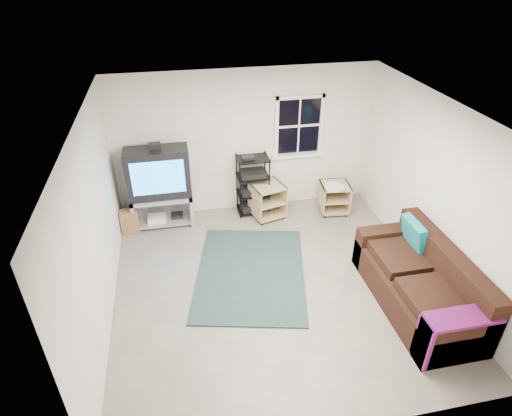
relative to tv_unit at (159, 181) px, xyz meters
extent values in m
plane|color=slate|center=(1.56, -2.02, -0.85)|extent=(4.60, 4.60, 0.00)
plane|color=white|center=(1.56, -2.02, 1.75)|extent=(4.60, 4.60, 0.00)
plane|color=silver|center=(1.56, 0.28, 0.45)|extent=(4.60, 0.00, 4.60)
plane|color=silver|center=(1.56, -4.32, 0.45)|extent=(4.60, 0.00, 4.60)
plane|color=silver|center=(-0.74, -2.02, 0.45)|extent=(0.00, 4.60, 4.60)
plane|color=silver|center=(3.86, -2.02, 0.45)|extent=(0.00, 4.60, 4.60)
cube|color=black|center=(2.51, 0.27, 0.70)|extent=(0.80, 0.01, 1.02)
cube|color=white|center=(2.51, 0.25, 1.22)|extent=(0.88, 0.06, 0.06)
cube|color=white|center=(2.51, 0.23, 0.15)|extent=(0.98, 0.14, 0.05)
cube|color=white|center=(2.10, 0.25, 0.70)|extent=(0.06, 0.06, 1.10)
cube|color=white|center=(2.92, 0.25, 0.70)|extent=(0.06, 0.06, 1.10)
cube|color=white|center=(2.51, 0.25, 0.70)|extent=(0.78, 0.04, 0.04)
cube|color=#A7A7AF|center=(0.00, -0.01, -0.30)|extent=(1.05, 0.53, 0.06)
cube|color=#A7A7AF|center=(-0.49, -0.01, -0.56)|extent=(0.06, 0.53, 0.58)
cube|color=#A7A7AF|center=(0.49, -0.01, -0.56)|extent=(0.06, 0.53, 0.58)
cube|color=#A7A7AF|center=(0.00, -0.01, -0.77)|extent=(0.92, 0.48, 0.04)
cube|color=#A7A7AF|center=(0.00, 0.23, -0.56)|extent=(1.05, 0.04, 0.58)
cube|color=silver|center=(-0.13, -0.05, -0.71)|extent=(0.32, 0.25, 0.08)
cube|color=black|center=(0.23, -0.01, -0.72)|extent=(0.21, 0.19, 0.06)
cube|color=black|center=(0.00, -0.01, 0.16)|extent=(1.05, 0.44, 0.86)
cube|color=#1E7FFF|center=(0.00, -0.23, 0.18)|extent=(0.86, 0.01, 0.59)
cube|color=black|center=(0.00, -0.01, 0.64)|extent=(0.19, 0.14, 0.11)
cylinder|color=black|center=(1.37, -0.13, -0.28)|extent=(0.02, 0.02, 1.14)
cylinder|color=black|center=(1.90, -0.13, -0.28)|extent=(0.02, 0.02, 1.14)
cylinder|color=black|center=(1.37, 0.24, -0.28)|extent=(0.02, 0.02, 1.14)
cylinder|color=black|center=(1.90, 0.24, -0.28)|extent=(0.02, 0.02, 1.14)
cube|color=black|center=(1.64, 0.06, -0.80)|extent=(0.57, 0.41, 0.02)
cube|color=black|center=(1.64, 0.06, -0.74)|extent=(0.44, 0.33, 0.09)
cube|color=black|center=(1.64, 0.06, -0.45)|extent=(0.57, 0.41, 0.02)
cube|color=black|center=(1.64, 0.06, -0.39)|extent=(0.44, 0.33, 0.09)
cube|color=black|center=(1.64, 0.06, -0.11)|extent=(0.57, 0.41, 0.02)
cube|color=black|center=(1.64, 0.06, -0.05)|extent=(0.44, 0.33, 0.09)
cube|color=black|center=(1.64, 0.06, 0.24)|extent=(0.57, 0.41, 0.02)
cube|color=tan|center=(1.86, -0.15, -0.22)|extent=(0.66, 0.66, 0.02)
cube|color=tan|center=(1.86, -0.15, -0.78)|extent=(0.66, 0.66, 0.02)
cube|color=tan|center=(1.62, -0.21, -0.50)|extent=(0.16, 0.53, 0.58)
cube|color=tan|center=(2.11, -0.08, -0.50)|extent=(0.16, 0.53, 0.58)
cube|color=tan|center=(1.80, 0.10, -0.50)|extent=(0.48, 0.15, 0.58)
cube|color=tan|center=(1.86, -0.15, -0.53)|extent=(0.61, 0.62, 0.02)
cylinder|color=black|center=(1.71, -0.41, -0.82)|extent=(0.05, 0.05, 0.05)
cylinder|color=black|center=(2.02, 0.12, -0.82)|extent=(0.05, 0.05, 0.05)
cube|color=tan|center=(3.11, -0.23, -0.30)|extent=(0.56, 0.56, 0.02)
cube|color=tan|center=(3.11, -0.23, -0.78)|extent=(0.56, 0.56, 0.02)
cube|color=tan|center=(2.87, -0.20, -0.54)|extent=(0.08, 0.51, 0.51)
cube|color=tan|center=(3.35, -0.26, -0.54)|extent=(0.08, 0.51, 0.51)
cube|color=tan|center=(3.14, 0.01, -0.54)|extent=(0.46, 0.07, 0.51)
cube|color=tan|center=(3.11, -0.23, -0.56)|extent=(0.51, 0.53, 0.02)
cylinder|color=black|center=(2.89, -0.41, -0.82)|extent=(0.05, 0.05, 0.05)
cylinder|color=black|center=(3.34, -0.05, -0.82)|extent=(0.05, 0.05, 0.05)
cylinder|color=silver|center=(3.05, -0.33, -0.27)|extent=(0.36, 0.36, 0.03)
cube|color=black|center=(3.36, -2.78, -0.63)|extent=(0.95, 2.11, 0.44)
cube|color=black|center=(3.70, -2.78, -0.18)|extent=(0.25, 2.11, 0.45)
cube|color=black|center=(3.36, -1.85, -0.52)|extent=(0.95, 0.25, 0.65)
cube|color=black|center=(3.36, -3.70, -0.52)|extent=(0.95, 0.25, 0.65)
cube|color=black|center=(3.27, -3.20, -0.34)|extent=(0.63, 0.76, 0.14)
cube|color=black|center=(3.27, -2.35, -0.34)|extent=(0.63, 0.76, 0.14)
cube|color=teal|center=(3.55, -2.20, -0.09)|extent=(0.21, 0.51, 0.44)
cube|color=navy|center=(3.33, -3.70, -0.17)|extent=(0.87, 0.32, 0.04)
cube|color=navy|center=(2.90, -3.70, -0.50)|extent=(0.04, 0.32, 0.61)
cube|color=black|center=(1.26, -1.68, -0.83)|extent=(2.06, 2.51, 0.03)
cube|color=olive|center=(-0.58, -0.19, -0.63)|extent=(0.31, 0.22, 0.43)
camera|label=1|loc=(0.34, -6.64, 3.43)|focal=30.00mm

